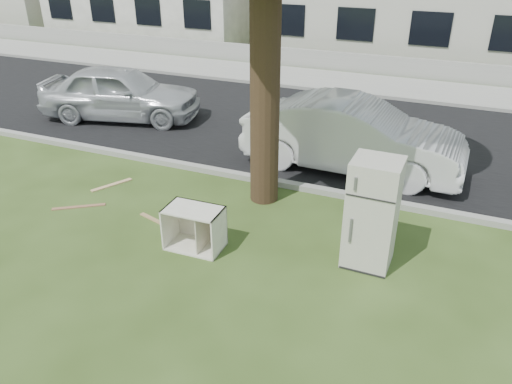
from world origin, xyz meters
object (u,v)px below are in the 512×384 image
at_px(cabinet, 194,228).
at_px(car_left, 121,93).
at_px(car_center, 353,136).
at_px(fridge, 372,213).

height_order(cabinet, car_left, car_left).
distance_m(cabinet, car_center, 4.44).
bearing_deg(fridge, car_center, 108.41).
height_order(fridge, car_left, fridge).
bearing_deg(car_left, fridge, -133.01).
xyz_separation_m(fridge, car_left, (-7.79, 4.29, -0.14)).
relative_size(fridge, car_center, 0.37).
bearing_deg(cabinet, car_left, 133.88).
bearing_deg(car_left, cabinet, -148.60).
bearing_deg(cabinet, fridge, 12.48).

